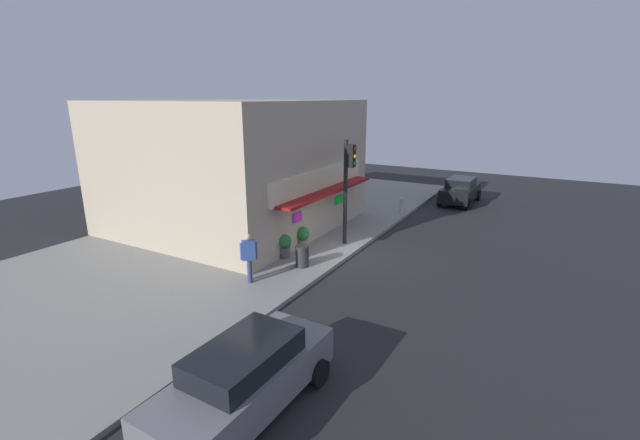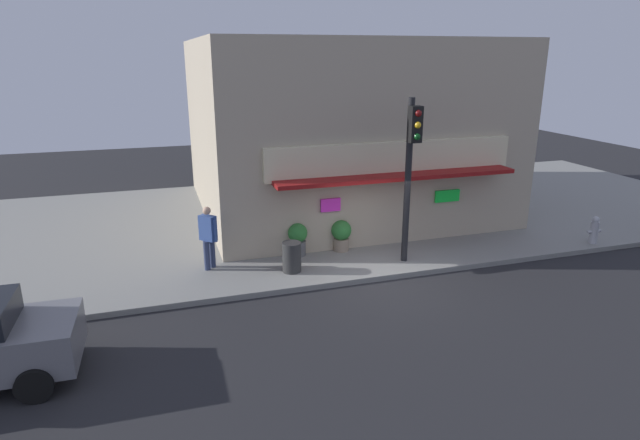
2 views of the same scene
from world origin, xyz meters
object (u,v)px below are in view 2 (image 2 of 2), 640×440
object	(u,v)px
traffic_light	(411,160)
potted_plant_by_window	(341,234)
trash_can	(292,257)
potted_plant_by_doorway	(298,238)
fire_hydrant	(594,230)
pedestrian	(208,235)

from	to	relation	value
traffic_light	potted_plant_by_window	bearing A→B (deg)	135.23
trash_can	potted_plant_by_doorway	bearing A→B (deg)	67.14
fire_hydrant	potted_plant_by_window	bearing A→B (deg)	167.17
pedestrian	potted_plant_by_window	distance (m)	3.96
traffic_light	trash_can	bearing A→B (deg)	174.57
traffic_light	fire_hydrant	size ratio (longest dim) A/B	5.29
trash_can	potted_plant_by_window	xyz separation A→B (m)	(1.82, 1.12, 0.11)
potted_plant_by_window	potted_plant_by_doorway	bearing A→B (deg)	179.20
trash_can	potted_plant_by_doorway	world-z (taller)	potted_plant_by_doorway
potted_plant_by_window	traffic_light	bearing A→B (deg)	-44.77
traffic_light	trash_can	size ratio (longest dim) A/B	5.55
fire_hydrant	potted_plant_by_doorway	xyz separation A→B (m)	(-9.08, 1.78, 0.11)
fire_hydrant	traffic_light	bearing A→B (deg)	176.97
fire_hydrant	trash_can	distance (m)	9.58
pedestrian	potted_plant_by_doorway	size ratio (longest dim) A/B	1.82
traffic_light	trash_can	world-z (taller)	traffic_light
trash_can	pedestrian	bearing A→B (deg)	157.15
pedestrian	potted_plant_by_doorway	distance (m)	2.63
trash_can	pedestrian	world-z (taller)	pedestrian
fire_hydrant	pedestrian	bearing A→B (deg)	172.54
trash_can	pedestrian	size ratio (longest dim) A/B	0.47
potted_plant_by_doorway	pedestrian	bearing A→B (deg)	-174.37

